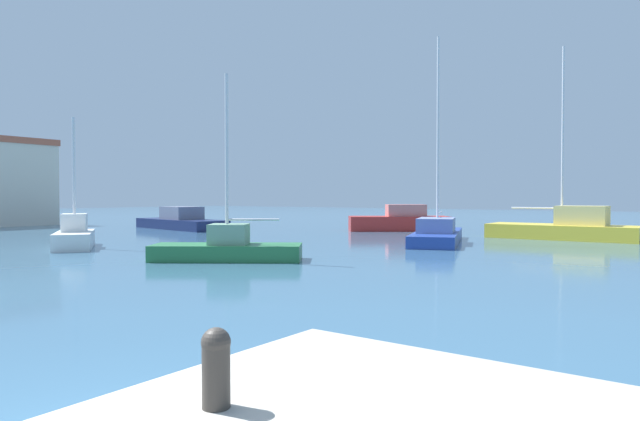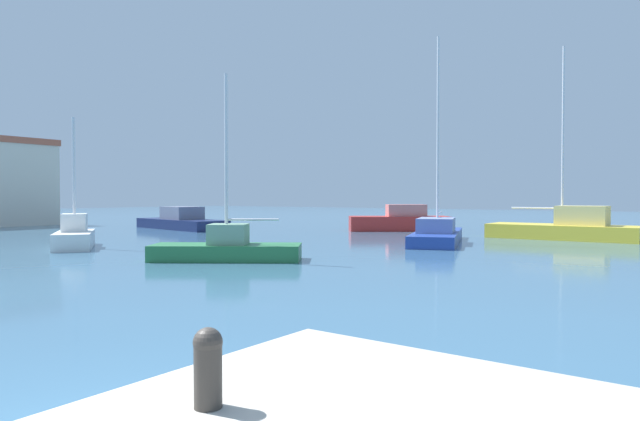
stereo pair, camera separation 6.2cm
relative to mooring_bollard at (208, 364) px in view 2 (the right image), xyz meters
name	(u,v)px [view 2 (the right image)]	position (x,y,z in m)	size (l,w,h in m)	color
water	(136,242)	(14.77, 21.69, -1.20)	(160.00, 160.00, 0.00)	#38607F
mooring_bollard	(208,364)	(0.00, 0.00, 0.00)	(0.20, 0.20, 0.54)	#38332D
sailboat_green_far_left	(227,248)	(11.68, 11.89, -0.74)	(4.53, 5.42, 6.76)	#28703D
motorboat_red_inner_mooring	(400,221)	(31.07, 15.21, -0.54)	(5.84, 6.64, 1.78)	#B22823
motorboat_navy_far_right	(181,221)	(23.57, 28.80, -0.65)	(4.07, 8.91, 1.60)	#19234C
sailboat_yellow_behind_lamppost	(566,228)	(29.60, 4.32, -0.57)	(2.71, 7.67, 10.44)	gold
sailboat_blue_distant_east	(437,233)	(23.34, 9.00, -0.70)	(8.43, 4.78, 10.32)	#233D93
sailboat_white_distant_north	(74,236)	(11.06, 21.01, -0.65)	(3.74, 4.50, 5.89)	white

